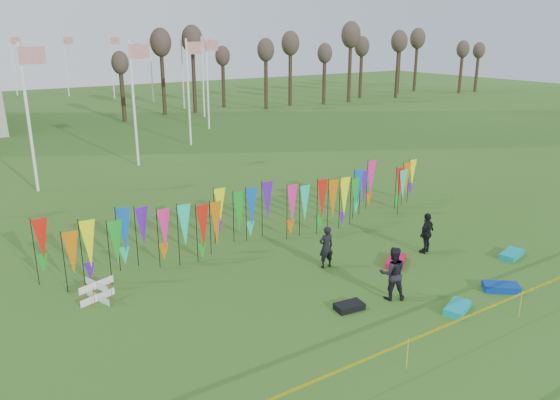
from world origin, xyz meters
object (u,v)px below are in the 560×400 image
box_kite (97,291)px  kite_bag_red (396,261)px  kite_bag_blue (501,287)px  kite_bag_black (349,306)px  person_mid (393,273)px  person_right (427,233)px  kite_bag_turquoise (457,308)px  person_left (326,247)px  kite_bag_teal (512,254)px

box_kite → kite_bag_red: box_kite is taller
kite_bag_blue → box_kite: bearing=149.9°
kite_bag_black → person_mid: bearing=-6.4°
person_right → kite_bag_turquoise: size_ratio=1.49×
box_kite → kite_bag_turquoise: bearing=-36.6°
kite_bag_turquoise → kite_bag_blue: kite_bag_blue is taller
person_right → box_kite: bearing=-29.1°
person_mid → kite_bag_turquoise: (1.13, -1.79, -0.80)m
person_mid → person_right: (3.96, 2.12, -0.08)m
person_mid → person_left: bearing=-55.1°
box_kite → kite_bag_teal: box_kite is taller
person_left → person_right: size_ratio=0.98×
person_left → kite_bag_turquoise: size_ratio=1.45×
kite_bag_red → kite_bag_teal: bearing=-25.2°
kite_bag_teal → box_kite: bearing=160.3°
person_right → kite_bag_blue: 3.87m
kite_bag_turquoise → kite_bag_red: bearing=74.7°
box_kite → person_left: (7.96, -1.97, 0.45)m
kite_bag_turquoise → person_mid: bearing=122.3°
kite_bag_blue → kite_bag_turquoise: bearing=-176.9°
kite_bag_black → kite_bag_red: bearing=24.7°
person_mid → kite_bag_red: (2.15, 1.94, -0.80)m
person_right → kite_bag_teal: (2.48, -2.20, -0.72)m
person_left → kite_bag_red: size_ratio=1.25×
kite_bag_blue → person_left: bearing=128.2°
box_kite → person_left: person_left is taller
person_left → kite_bag_teal: (6.71, -3.28, -0.70)m
person_left → kite_bag_blue: 6.22m
box_kite → person_right: 12.57m
kite_bag_blue → kite_bag_red: bearing=111.3°
person_right → kite_bag_blue: bearing=68.8°
person_left → person_right: bearing=173.1°
kite_bag_turquoise → kite_bag_blue: bearing=3.1°
person_right → kite_bag_teal: size_ratio=1.39×
person_right → kite_bag_red: person_right is taller
person_right → kite_bag_black: size_ratio=1.82×
box_kite → kite_bag_teal: size_ratio=0.60×
person_mid → kite_bag_red: bearing=-107.8°
person_left → kite_bag_turquoise: bearing=113.0°
person_left → kite_bag_turquoise: 5.23m
box_kite → kite_bag_red: (10.37, -3.23, -0.24)m
kite_bag_teal → kite_bag_turquoise: bearing=-162.2°
kite_bag_turquoise → kite_bag_black: bearing=144.7°
kite_bag_red → kite_bag_black: kite_bag_red is taller
person_mid → person_right: size_ratio=1.10×
kite_bag_black → kite_bag_teal: size_ratio=0.76×
kite_bag_red → box_kite: bearing=162.7°
person_left → person_right: (4.23, -1.08, 0.02)m
box_kite → person_right: person_right is taller
person_left → kite_bag_teal: bearing=161.3°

